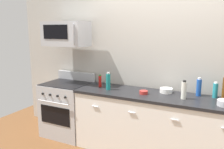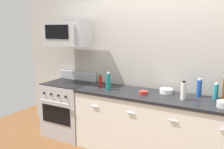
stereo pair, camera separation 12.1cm
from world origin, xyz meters
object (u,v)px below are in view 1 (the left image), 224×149
(range_oven, at_px, (67,108))
(bottle_sparkling_teal, at_px, (108,81))
(microwave, at_px, (66,34))
(bowl_red_small, at_px, (144,92))
(bottle_hot_sauce_red, at_px, (100,81))
(bowl_white_ceramic, at_px, (166,90))
(bottle_dish_soap, at_px, (215,90))
(bottle_vinegar_white, at_px, (184,90))
(bottle_soda_blue, at_px, (199,87))

(range_oven, xyz_separation_m, bottle_sparkling_teal, (0.84, -0.06, 0.58))
(microwave, distance_m, bowl_red_small, 1.61)
(range_oven, relative_size, bottle_hot_sauce_red, 5.43)
(bottle_sparkling_teal, bearing_deg, bowl_white_ceramic, 15.07)
(bottle_hot_sauce_red, xyz_separation_m, bowl_red_small, (0.76, -0.09, -0.07))
(bottle_dish_soap, distance_m, bowl_white_ceramic, 0.65)
(microwave, distance_m, bottle_sparkling_teal, 1.10)
(range_oven, relative_size, bottle_sparkling_teal, 3.98)
(bottle_sparkling_teal, distance_m, bottle_vinegar_white, 1.11)
(bowl_white_ceramic, bearing_deg, bottle_sparkling_teal, -164.93)
(bottle_hot_sauce_red, height_order, bowl_white_ceramic, bottle_hot_sauce_red)
(bottle_vinegar_white, distance_m, bowl_red_small, 0.56)
(range_oven, relative_size, bowl_red_small, 8.95)
(bottle_vinegar_white, bearing_deg, bowl_white_ceramic, 143.81)
(bottle_hot_sauce_red, bearing_deg, microwave, 179.41)
(bowl_red_small, bearing_deg, bottle_soda_blue, 19.55)
(bottle_vinegar_white, height_order, bottle_soda_blue, bottle_soda_blue)
(bottle_hot_sauce_red, bearing_deg, bottle_dish_soap, 5.77)
(bottle_hot_sauce_red, relative_size, bowl_red_small, 1.65)
(bottle_sparkling_teal, height_order, bottle_hot_sauce_red, bottle_sparkling_teal)
(range_oven, distance_m, bottle_dish_soap, 2.39)
(microwave, bearing_deg, bottle_hot_sauce_red, -0.59)
(bottle_vinegar_white, distance_m, bottle_soda_blue, 0.29)
(bowl_red_small, relative_size, bowl_white_ceramic, 0.65)
(bottle_soda_blue, distance_m, bowl_white_ceramic, 0.45)
(range_oven, xyz_separation_m, bottle_vinegar_white, (1.94, -0.04, 0.57))
(microwave, xyz_separation_m, bottle_soda_blue, (2.10, 0.16, -0.71))
(bottle_sparkling_teal, bearing_deg, bottle_hot_sauce_red, 153.87)
(bottle_hot_sauce_red, relative_size, bottle_dish_soap, 0.91)
(bowl_white_ceramic, bearing_deg, bowl_red_small, -141.56)
(range_oven, bearing_deg, bottle_dish_soap, 5.13)
(bottle_hot_sauce_red, distance_m, bowl_white_ceramic, 1.04)
(bottle_dish_soap, bearing_deg, bottle_hot_sauce_red, -174.23)
(bottle_sparkling_teal, distance_m, bottle_hot_sauce_red, 0.22)
(bottle_vinegar_white, height_order, bowl_white_ceramic, bottle_vinegar_white)
(range_oven, height_order, bowl_red_small, range_oven)
(bowl_red_small, distance_m, bowl_white_ceramic, 0.34)
(range_oven, height_order, bottle_vinegar_white, bottle_vinegar_white)
(microwave, relative_size, bottle_dish_soap, 3.46)
(bottle_hot_sauce_red, bearing_deg, bottle_sparkling_teal, -26.13)
(bottle_sparkling_teal, distance_m, bottle_soda_blue, 1.29)
(bottle_sparkling_teal, xyz_separation_m, bottle_dish_soap, (1.48, 0.27, -0.03))
(bottle_hot_sauce_red, xyz_separation_m, bottle_dish_soap, (1.67, 0.17, 0.01))
(bowl_red_small, bearing_deg, bowl_white_ceramic, 38.44)
(range_oven, xyz_separation_m, bottle_soda_blue, (2.10, 0.20, 0.57))
(bottle_hot_sauce_red, bearing_deg, bottle_soda_blue, 6.38)
(microwave, xyz_separation_m, bowl_red_small, (1.40, -0.09, -0.80))
(microwave, height_order, bowl_white_ceramic, microwave)
(bottle_vinegar_white, distance_m, bowl_white_ceramic, 0.36)
(bottle_vinegar_white, xyz_separation_m, bowl_white_ceramic, (-0.28, 0.20, -0.08))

